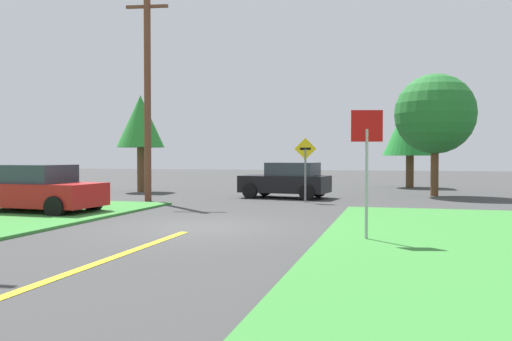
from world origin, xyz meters
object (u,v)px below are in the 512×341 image
Objects in this scene: stop_sign at (367,151)px; direction_sign at (305,162)px; car_approaching_junction at (287,180)px; pine_tree_center at (435,114)px; utility_pole_mid at (148,93)px; oak_tree_right at (410,126)px; parked_car_near_building at (38,189)px; oak_tree_left at (141,122)px.

direction_sign is at bearing -86.83° from stop_sign.
pine_tree_center is at bearing -148.47° from car_approaching_junction.
utility_pole_mid reaches higher than stop_sign.
direction_sign is 12.77m from oak_tree_right.
direction_sign is (6.51, 1.28, -2.92)m from utility_pole_mid.
pine_tree_center is at bearing 44.14° from parked_car_near_building.
utility_pole_mid is (1.37, 5.32, 3.77)m from parked_car_near_building.
car_approaching_junction is at bearing 31.29° from utility_pole_mid.
oak_tree_right is at bearing 49.95° from utility_pole_mid.
car_approaching_junction is at bearing -155.67° from pine_tree_center.
utility_pole_mid is at bearing -152.45° from pine_tree_center.
parked_car_near_building is 0.48× the size of utility_pole_mid.
pine_tree_center is 6.90m from oak_tree_right.
direction_sign is at bearing 43.15° from parked_car_near_building.
utility_pole_mid reaches higher than car_approaching_junction.
oak_tree_left is 0.93× the size of oak_tree_right.
stop_sign is 1.09× the size of direction_sign.
oak_tree_right reaches higher than direction_sign.
stop_sign is 0.52× the size of oak_tree_right.
car_approaching_junction is 10.87m from parked_car_near_building.
oak_tree_right is at bearing 59.30° from parked_car_near_building.
parked_car_near_building is (-10.88, 3.22, -1.21)m from stop_sign.
parked_car_near_building is at bearing 59.13° from car_approaching_junction.
direction_sign reaches higher than parked_car_near_building.
parked_car_near_building is at bearing -104.46° from utility_pole_mid.
car_approaching_junction is 11.70m from oak_tree_right.
car_approaching_junction and parked_car_near_building have the same top height.
parked_car_near_building is 6.66m from utility_pole_mid.
utility_pole_mid reaches higher than direction_sign.
parked_car_near_building is 0.82× the size of oak_tree_left.
parked_car_near_building is (-6.70, -8.56, 0.00)m from car_approaching_junction.
direction_sign is (7.88, 6.60, 0.85)m from parked_car_near_building.
parked_car_near_building is at bearing -80.70° from oak_tree_left.
oak_tree_left reaches higher than direction_sign.
pine_tree_center is at bearing 2.92° from oak_tree_left.
stop_sign is 13.03m from utility_pole_mid.
car_approaching_junction is 2.44m from direction_sign.
car_approaching_junction is at bearing 55.13° from parked_car_near_building.
direction_sign is (1.18, -1.96, 0.86)m from car_approaching_junction.
oak_tree_right is at bearing 98.03° from pine_tree_center.
parked_car_near_building is 17.90m from pine_tree_center.
pine_tree_center is (2.44, 14.77, 1.90)m from stop_sign.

